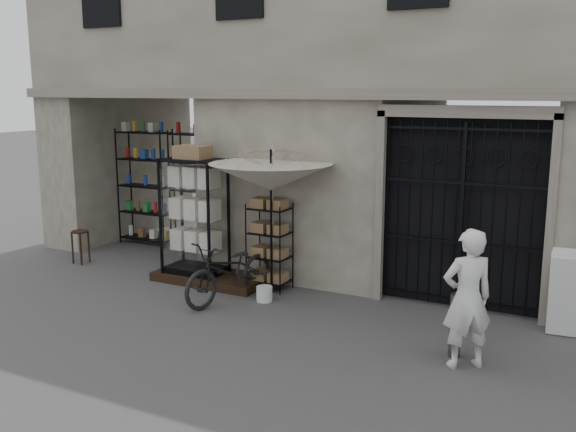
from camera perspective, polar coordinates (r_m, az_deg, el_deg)
The scene contains 15 objects.
ground at distance 8.95m, azimuth 0.41°, elevation -10.53°, with size 80.00×80.00×0.00m, color black.
main_building at distance 12.08m, azimuth 9.51°, elevation 16.67°, with size 14.00×4.00×9.00m, color #9B9584.
shop_recess at distance 13.27m, azimuth -11.46°, elevation 3.10°, with size 3.00×1.70×3.00m, color black.
shop_shelving at distance 13.72m, azimuth -10.28°, elevation 2.35°, with size 2.70×0.50×2.50m, color black.
iron_gate at distance 10.06m, azimuth 15.38°, elevation 0.39°, with size 2.50×0.21×3.00m.
step_platform at distance 11.35m, azimuth -6.86°, elevation -5.47°, with size 2.00×0.90×0.15m, color black.
display_cabinet at distance 11.23m, azimuth -8.33°, elevation -0.56°, with size 1.06×0.71×2.18m.
wire_rack at distance 10.74m, azimuth -1.65°, elevation -2.80°, with size 0.77×0.68×1.47m.
market_umbrella at distance 10.28m, azimuth -1.53°, elevation 4.15°, with size 1.77×1.81×2.86m.
white_bucket at distance 10.27m, azimuth -2.11°, elevation -6.92°, with size 0.25×0.25×0.24m, color silver.
bicycle at distance 10.38m, azimuth -5.09°, elevation -7.46°, with size 0.66×0.99×1.88m, color black.
wooden_stool at distance 13.05m, azimuth -17.95°, elevation -2.56°, with size 0.35×0.35×0.64m.
steel_bollard at distance 8.40m, azimuth 14.64°, elevation -9.40°, with size 0.15×0.15×0.82m, color #4B4D50.
shopkeeper at distance 8.31m, azimuth 15.33°, elevation -12.72°, with size 0.63×1.72×0.41m, color silver.
easel_sign at distance 9.52m, azimuth 23.79°, elevation -6.40°, with size 0.60×0.67×1.14m.
Camera 1 is at (3.79, -7.40, 3.30)m, focal length 40.00 mm.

